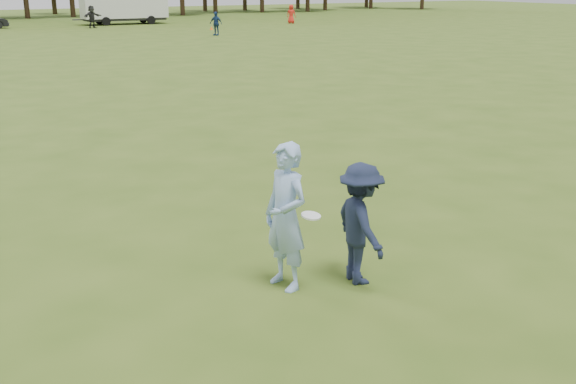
{
  "coord_description": "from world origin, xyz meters",
  "views": [
    {
      "loc": [
        -5.07,
        -6.81,
        4.16
      ],
      "look_at": [
        -0.25,
        1.59,
        1.1
      ],
      "focal_mm": 42.0,
      "sensor_mm": 36.0,
      "label": 1
    }
  ],
  "objects_px": {
    "defender": "(361,224)",
    "player_far_c": "(291,14)",
    "thrower": "(286,217)",
    "field_cone": "(211,28)",
    "cargo_trailer": "(124,5)",
    "player_far_d": "(92,17)",
    "player_far_b": "(216,24)"
  },
  "relations": [
    {
      "from": "player_far_c",
      "to": "cargo_trailer",
      "type": "height_order",
      "value": "cargo_trailer"
    },
    {
      "from": "player_far_d",
      "to": "cargo_trailer",
      "type": "height_order",
      "value": "cargo_trailer"
    },
    {
      "from": "defender",
      "to": "cargo_trailer",
      "type": "xyz_separation_m",
      "value": [
        14.4,
        58.97,
        0.9
      ]
    },
    {
      "from": "player_far_c",
      "to": "player_far_d",
      "type": "bearing_deg",
      "value": 38.38
    },
    {
      "from": "player_far_b",
      "to": "field_cone",
      "type": "height_order",
      "value": "player_far_b"
    },
    {
      "from": "thrower",
      "to": "player_far_c",
      "type": "bearing_deg",
      "value": 140.15
    },
    {
      "from": "field_cone",
      "to": "cargo_trailer",
      "type": "height_order",
      "value": "cargo_trailer"
    },
    {
      "from": "thrower",
      "to": "player_far_c",
      "type": "distance_m",
      "value": 59.7
    },
    {
      "from": "player_far_b",
      "to": "cargo_trailer",
      "type": "height_order",
      "value": "cargo_trailer"
    },
    {
      "from": "player_far_c",
      "to": "player_far_d",
      "type": "relative_size",
      "value": 0.92
    },
    {
      "from": "thrower",
      "to": "player_far_b",
      "type": "relative_size",
      "value": 1.16
    },
    {
      "from": "defender",
      "to": "player_far_c",
      "type": "distance_m",
      "value": 59.53
    },
    {
      "from": "defender",
      "to": "player_far_d",
      "type": "xyz_separation_m",
      "value": [
        10.26,
        55.16,
        0.1
      ]
    },
    {
      "from": "thrower",
      "to": "cargo_trailer",
      "type": "bearing_deg",
      "value": 155.58
    },
    {
      "from": "thrower",
      "to": "defender",
      "type": "bearing_deg",
      "value": 59.94
    },
    {
      "from": "player_far_b",
      "to": "player_far_d",
      "type": "relative_size",
      "value": 0.92
    },
    {
      "from": "player_far_b",
      "to": "player_far_c",
      "type": "height_order",
      "value": "player_far_c"
    },
    {
      "from": "defender",
      "to": "thrower",
      "type": "bearing_deg",
      "value": 78.86
    },
    {
      "from": "field_cone",
      "to": "player_far_b",
      "type": "bearing_deg",
      "value": -110.19
    },
    {
      "from": "player_far_d",
      "to": "defender",
      "type": "bearing_deg",
      "value": -123.58
    },
    {
      "from": "player_far_d",
      "to": "cargo_trailer",
      "type": "bearing_deg",
      "value": 19.6
    },
    {
      "from": "player_far_b",
      "to": "player_far_c",
      "type": "relative_size",
      "value": 0.99
    },
    {
      "from": "cargo_trailer",
      "to": "player_far_d",
      "type": "bearing_deg",
      "value": -137.36
    },
    {
      "from": "defender",
      "to": "player_far_c",
      "type": "bearing_deg",
      "value": -19.91
    },
    {
      "from": "field_cone",
      "to": "defender",
      "type": "bearing_deg",
      "value": -111.25
    },
    {
      "from": "thrower",
      "to": "field_cone",
      "type": "xyz_separation_m",
      "value": [
        19.59,
        47.44,
        -0.89
      ]
    },
    {
      "from": "defender",
      "to": "field_cone",
      "type": "distance_m",
      "value": 51.3
    },
    {
      "from": "defender",
      "to": "field_cone",
      "type": "height_order",
      "value": "defender"
    },
    {
      "from": "defender",
      "to": "field_cone",
      "type": "relative_size",
      "value": 5.86
    },
    {
      "from": "player_far_b",
      "to": "cargo_trailer",
      "type": "bearing_deg",
      "value": 152.23
    },
    {
      "from": "thrower",
      "to": "field_cone",
      "type": "height_order",
      "value": "thrower"
    },
    {
      "from": "defender",
      "to": "cargo_trailer",
      "type": "relative_size",
      "value": 0.2
    }
  ]
}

